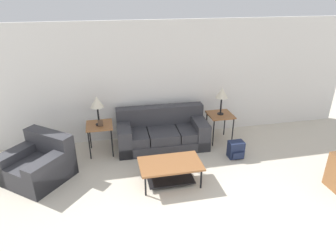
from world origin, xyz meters
TOP-DOWN VIEW (x-y plane):
  - wall_back at (0.00, 4.19)m, footprint 9.00×0.06m
  - couch at (-0.14, 3.65)m, footprint 1.95×0.94m
  - armchair at (-2.56, 2.89)m, footprint 1.39×1.39m
  - coffee_table at (-0.27, 2.24)m, footprint 1.09×0.66m
  - side_table_left at (-1.45, 3.61)m, footprint 0.53×0.55m
  - side_table_right at (1.17, 3.61)m, footprint 0.53×0.55m
  - table_lamp_left at (-1.45, 3.61)m, footprint 0.26×0.26m
  - table_lamp_right at (1.17, 3.61)m, footprint 0.26×0.26m
  - backpack at (1.23, 2.82)m, footprint 0.30×0.29m
  - picture_frame at (-1.42, 3.53)m, footprint 0.10×0.04m

SIDE VIEW (x-z plane):
  - backpack at x=1.23m, z-range 0.00..0.35m
  - armchair at x=-2.56m, z-range -0.12..0.68m
  - couch at x=-0.14m, z-range -0.11..0.71m
  - coffee_table at x=-0.27m, z-range 0.10..0.51m
  - side_table_left at x=-1.45m, z-range 0.26..0.90m
  - side_table_right at x=1.17m, z-range 0.26..0.90m
  - picture_frame at x=-1.42m, z-range 0.64..0.78m
  - table_lamp_left at x=-1.45m, z-range 0.82..1.43m
  - table_lamp_right at x=1.17m, z-range 0.82..1.43m
  - wall_back at x=0.00m, z-range 0.00..2.60m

